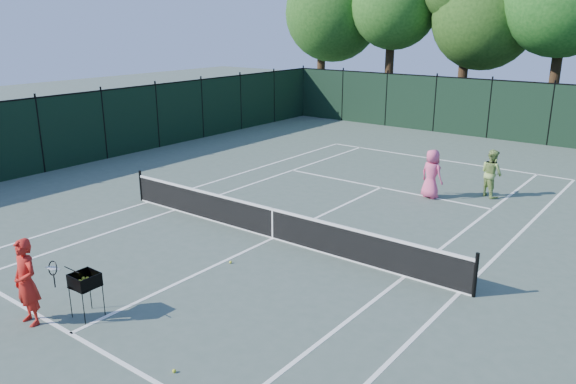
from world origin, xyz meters
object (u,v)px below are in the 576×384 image
Objects in this scene: player_pink at (432,174)px; ball_hopper at (85,281)px; loose_ball_midcourt at (231,262)px; loose_ball_near_cart at (174,371)px; player_green at (491,173)px; coach at (26,282)px.

player_pink is 1.75× the size of ball_hopper.
player_pink reaches higher than ball_hopper.
ball_hopper is at bearing -97.98° from loose_ball_midcourt.
loose_ball_near_cart is at bearing 108.95° from player_pink.
ball_hopper is at bearing 95.30° from player_pink.
player_green is at bearing 71.16° from loose_ball_midcourt.
player_green is 14.08m from ball_hopper.
coach is 13.32m from player_pink.
loose_ball_near_cart is (2.93, -0.24, -0.79)m from ball_hopper.
coach is at bearing -133.84° from ball_hopper.
loose_ball_midcourt is (-1.73, -8.35, -0.82)m from player_pink.
player_green is at bearing -122.69° from player_pink.
loose_ball_midcourt is at bearing 94.15° from player_pink.
ball_hopper is (0.70, 0.86, -0.09)m from coach.
player_pink reaches higher than loose_ball_midcourt.
player_pink is (2.96, 12.99, -0.06)m from coach.
player_pink is at bearing 74.55° from ball_hopper.
player_pink is at bearing 78.29° from loose_ball_midcourt.
player_pink is 2.14m from player_green.
loose_ball_near_cart and loose_ball_midcourt have the same top height.
coach reaches higher than loose_ball_near_cart.
ball_hopper is (-2.26, -12.13, -0.04)m from player_pink.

